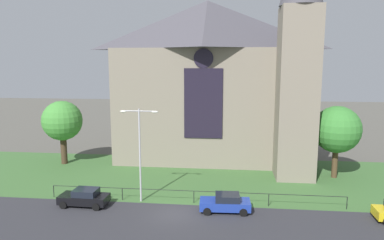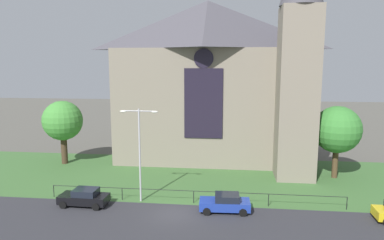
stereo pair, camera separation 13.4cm
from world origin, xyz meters
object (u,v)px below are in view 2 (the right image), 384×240
object	(u,v)px
tree_left_far	(63,121)
parked_car_black	(84,197)
tree_right_far	(337,130)
church_building	(213,79)
parked_car_blue	(225,203)
streetlamp_near	(140,143)

from	to	relation	value
tree_left_far	parked_car_black	distance (m)	15.35
tree_right_far	parked_car_black	world-z (taller)	tree_right_far
church_building	tree_left_far	distance (m)	19.31
tree_right_far	parked_car_black	xyz separation A→B (m)	(-23.82, -10.43, -4.52)
parked_car_black	parked_car_blue	world-z (taller)	same
church_building	tree_left_far	world-z (taller)	church_building
parked_car_black	parked_car_blue	size ratio (longest dim) A/B	0.99
tree_left_far	streetlamp_near	distance (m)	16.52
church_building	parked_car_blue	world-z (taller)	church_building
tree_left_far	tree_right_far	bearing A→B (deg)	-3.60
church_building	tree_right_far	bearing A→B (deg)	-27.16
church_building	parked_car_blue	distance (m)	19.87
church_building	parked_car_black	distance (m)	22.32
streetlamp_near	parked_car_black	size ratio (longest dim) A/B	1.97
tree_left_far	parked_car_black	xyz separation A→B (m)	(7.79, -12.42, -4.56)
streetlamp_near	parked_car_blue	xyz separation A→B (m)	(7.60, -1.43, -4.58)
tree_left_far	church_building	bearing A→B (deg)	15.56
parked_car_black	parked_car_blue	bearing A→B (deg)	-177.72
tree_right_far	parked_car_black	bearing A→B (deg)	-156.35
church_building	tree_right_far	world-z (taller)	church_building
tree_left_far	parked_car_blue	size ratio (longest dim) A/B	1.82
church_building	tree_right_far	size ratio (longest dim) A/B	3.33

